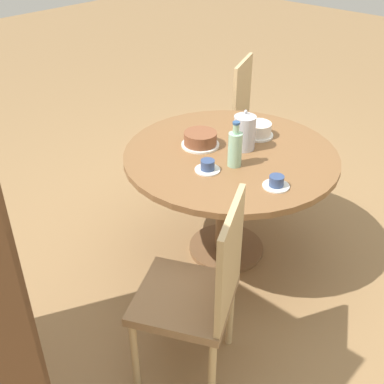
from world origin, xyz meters
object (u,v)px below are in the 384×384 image
(chair_b, at_px, (257,122))
(cake_main, at_px, (200,139))
(cup_a, at_px, (208,166))
(cake_second, at_px, (258,130))
(coffee_pot, at_px, (244,131))
(water_bottle, at_px, (235,148))
(cup_b, at_px, (276,183))
(chair_a, at_px, (199,291))

(chair_b, distance_m, cake_main, 0.93)
(cup_a, bearing_deg, cake_second, -84.45)
(chair_b, bearing_deg, coffee_pot, -171.75)
(chair_b, relative_size, water_bottle, 3.73)
(chair_b, distance_m, cup_b, 1.26)
(coffee_pot, relative_size, cake_main, 1.07)
(coffee_pot, distance_m, water_bottle, 0.21)
(chair_b, xyz_separation_m, coffee_pot, (-0.42, 0.73, 0.32))
(water_bottle, bearing_deg, cake_main, -9.62)
(coffee_pot, xyz_separation_m, cup_a, (-0.02, 0.33, -0.08))
(chair_b, height_order, coffee_pot, chair_b)
(cake_second, distance_m, cup_a, 0.52)
(chair_a, relative_size, cup_a, 6.96)
(chair_a, xyz_separation_m, coffee_pot, (0.44, -0.87, 0.32))
(cake_main, bearing_deg, coffee_pot, -145.08)
(cup_a, distance_m, cup_b, 0.38)
(chair_b, distance_m, coffee_pot, 0.90)
(cake_main, height_order, cake_second, same)
(cup_b, bearing_deg, coffee_pot, -30.60)
(cake_second, height_order, cup_b, cake_second)
(water_bottle, height_order, cake_main, water_bottle)
(chair_a, relative_size, cup_b, 6.96)
(cup_b, bearing_deg, cake_second, -44.87)
(chair_a, xyz_separation_m, cake_second, (0.48, -1.06, 0.25))
(water_bottle, relative_size, cake_second, 1.37)
(cup_a, bearing_deg, cake_main, -40.64)
(coffee_pot, bearing_deg, cake_main, 34.92)
(cake_main, relative_size, cup_a, 1.62)
(water_bottle, height_order, cup_b, water_bottle)
(chair_a, height_order, cup_b, chair_a)
(coffee_pot, bearing_deg, cake_second, -79.38)
(coffee_pot, bearing_deg, chair_a, 116.89)
(chair_b, xyz_separation_m, water_bottle, (-0.50, 0.92, 0.31))
(cup_b, bearing_deg, cake_main, -7.75)
(water_bottle, xyz_separation_m, cup_b, (-0.29, 0.03, -0.08))
(chair_b, xyz_separation_m, cake_main, (-0.21, 0.87, 0.25))
(chair_b, distance_m, cake_second, 0.71)
(cup_a, bearing_deg, water_bottle, -116.12)
(cake_second, bearing_deg, cup_b, 135.13)
(coffee_pot, bearing_deg, chair_b, -60.28)
(coffee_pot, xyz_separation_m, water_bottle, (-0.08, 0.19, -0.00))
(water_bottle, xyz_separation_m, cup_a, (0.07, 0.14, -0.08))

